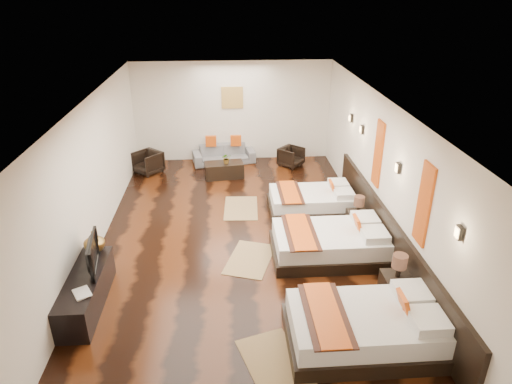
{
  "coord_description": "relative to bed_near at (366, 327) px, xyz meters",
  "views": [
    {
      "loc": [
        -0.22,
        -7.82,
        4.76
      ],
      "look_at": [
        0.33,
        0.0,
        1.1
      ],
      "focal_mm": 31.93,
      "sensor_mm": 36.0,
      "label": 1
    }
  ],
  "objects": [
    {
      "name": "bed_near",
      "position": [
        0.0,
        0.0,
        0.0
      ],
      "size": [
        2.2,
        1.38,
        0.84
      ],
      "color": "black",
      "rests_on": "floor"
    },
    {
      "name": "tv_console",
      "position": [
        -4.2,
        1.14,
        -0.01
      ],
      "size": [
        0.5,
        1.8,
        0.55
      ],
      "primitive_type": "cube",
      "color": "black",
      "rests_on": "floor"
    },
    {
      "name": "nightstand_b",
      "position": [
        0.75,
        3.18,
        -0.01
      ],
      "size": [
        0.41,
        0.41,
        0.8
      ],
      "color": "black",
      "rests_on": "floor"
    },
    {
      "name": "ceiling",
      "position": [
        -1.7,
        2.9,
        2.51
      ],
      "size": [
        5.5,
        9.5,
        0.01
      ],
      "primitive_type": "cube",
      "color": "white",
      "rests_on": "floor"
    },
    {
      "name": "orange_panel_a",
      "position": [
        1.03,
        1.0,
        1.41
      ],
      "size": [
        0.04,
        0.4,
        1.3
      ],
      "primitive_type": "cube",
      "color": "#D86014",
      "rests_on": "right_wall"
    },
    {
      "name": "figurine",
      "position": [
        -4.2,
        1.9,
        0.45
      ],
      "size": [
        0.41,
        0.41,
        0.37
      ],
      "primitive_type": "imported",
      "rotation": [
        0.0,
        0.0,
        0.17
      ],
      "color": "brown",
      "rests_on": "tv_console"
    },
    {
      "name": "bed_mid",
      "position": [
        -0.0,
        2.3,
        -0.01
      ],
      "size": [
        2.14,
        1.35,
        0.82
      ],
      "color": "black",
      "rests_on": "floor"
    },
    {
      "name": "sconce_lounge",
      "position": [
        1.01,
        5.2,
        1.56
      ],
      "size": [
        0.07,
        0.12,
        0.18
      ],
      "color": "black",
      "rests_on": "right_wall"
    },
    {
      "name": "table_plant",
      "position": [
        -1.91,
        6.23,
        0.25
      ],
      "size": [
        0.27,
        0.24,
        0.28
      ],
      "primitive_type": "imported",
      "rotation": [
        0.0,
        0.0,
        0.08
      ],
      "color": "#24571D",
      "rests_on": "coffee_table"
    },
    {
      "name": "sconce_mid",
      "position": [
        1.01,
        2.1,
        1.56
      ],
      "size": [
        0.07,
        0.12,
        0.18
      ],
      "color": "black",
      "rests_on": "right_wall"
    },
    {
      "name": "sofa",
      "position": [
        -1.98,
        7.32,
        -0.03
      ],
      "size": [
        1.82,
        0.97,
        0.51
      ],
      "primitive_type": "imported",
      "rotation": [
        0.0,
        0.0,
        0.17
      ],
      "color": "slate",
      "rests_on": "floor"
    },
    {
      "name": "nightstand_a",
      "position": [
        0.75,
        0.9,
        0.02
      ],
      "size": [
        0.45,
        0.45,
        0.88
      ],
      "color": "black",
      "rests_on": "floor"
    },
    {
      "name": "coffee_table",
      "position": [
        -1.98,
        6.27,
        -0.09
      ],
      "size": [
        1.05,
        0.62,
        0.4
      ],
      "primitive_type": "cube",
      "rotation": [
        0.0,
        0.0,
        0.12
      ],
      "color": "black",
      "rests_on": "floor"
    },
    {
      "name": "sconce_far",
      "position": [
        1.01,
        4.3,
        1.56
      ],
      "size": [
        0.07,
        0.12,
        0.18
      ],
      "color": "black",
      "rests_on": "right_wall"
    },
    {
      "name": "orange_panel_b",
      "position": [
        1.03,
        3.2,
        1.41
      ],
      "size": [
        0.04,
        0.4,
        1.3
      ],
      "primitive_type": "cube",
      "color": "#D86014",
      "rests_on": "right_wall"
    },
    {
      "name": "armchair_left",
      "position": [
        -4.02,
        6.71,
        0.01
      ],
      "size": [
        0.92,
        0.92,
        0.6
      ],
      "primitive_type": "imported",
      "rotation": [
        0.0,
        0.0,
        -0.75
      ],
      "color": "black",
      "rests_on": "floor"
    },
    {
      "name": "tv",
      "position": [
        -4.15,
        1.38,
        0.52
      ],
      "size": [
        0.25,
        0.91,
        0.52
      ],
      "primitive_type": "imported",
      "rotation": [
        0.0,
        0.0,
        1.72
      ],
      "color": "black",
      "rests_on": "tv_console"
    },
    {
      "name": "book",
      "position": [
        -4.2,
        0.64,
        0.28
      ],
      "size": [
        0.35,
        0.38,
        0.03
      ],
      "primitive_type": "imported",
      "rotation": [
        0.0,
        0.0,
        0.53
      ],
      "color": "black",
      "rests_on": "tv_console"
    },
    {
      "name": "jute_mat_mid",
      "position": [
        -1.53,
        2.28,
        -0.28
      ],
      "size": [
        1.09,
        1.38,
        0.01
      ],
      "primitive_type": "cube",
      "rotation": [
        0.0,
        0.0,
        -0.32
      ],
      "color": "olive",
      "rests_on": "floor"
    },
    {
      "name": "armchair_right",
      "position": [
        -0.1,
        6.94,
        -0.02
      ],
      "size": [
        0.83,
        0.83,
        0.54
      ],
      "primitive_type": "imported",
      "rotation": [
        0.0,
        0.0,
        0.82
      ],
      "color": "black",
      "rests_on": "floor"
    },
    {
      "name": "sconce_near",
      "position": [
        1.01,
        -0.1,
        1.56
      ],
      "size": [
        0.07,
        0.12,
        0.18
      ],
      "color": "black",
      "rests_on": "right_wall"
    },
    {
      "name": "back_wall",
      "position": [
        -1.7,
        7.65,
        1.11
      ],
      "size": [
        5.5,
        0.01,
        2.8
      ],
      "primitive_type": "cube",
      "color": "silver",
      "rests_on": "floor"
    },
    {
      "name": "headboard_panel",
      "position": [
        1.01,
        2.1,
        0.16
      ],
      "size": [
        0.08,
        6.6,
        0.9
      ],
      "primitive_type": "cube",
      "color": "black",
      "rests_on": "floor"
    },
    {
      "name": "jute_mat_near",
      "position": [
        -1.34,
        -0.31,
        -0.28
      ],
      "size": [
        1.07,
        1.37,
        0.01
      ],
      "primitive_type": "cube",
      "rotation": [
        0.0,
        0.0,
        0.3
      ],
      "color": "olive",
      "rests_on": "floor"
    },
    {
      "name": "floor",
      "position": [
        -1.7,
        2.9,
        -0.29
      ],
      "size": [
        5.5,
        9.5,
        0.01
      ],
      "primitive_type": "cube",
      "color": "black",
      "rests_on": "ground"
    },
    {
      "name": "bed_far",
      "position": [
        -0.0,
        4.16,
        -0.04
      ],
      "size": [
        1.9,
        1.2,
        0.73
      ],
      "color": "black",
      "rests_on": "floor"
    },
    {
      "name": "right_wall",
      "position": [
        1.05,
        2.9,
        1.11
      ],
      "size": [
        0.01,
        9.5,
        2.8
      ],
      "primitive_type": "cube",
      "color": "silver",
      "rests_on": "floor"
    },
    {
      "name": "jute_mat_far",
      "position": [
        -1.61,
        4.4,
        -0.28
      ],
      "size": [
        0.81,
        1.24,
        0.01
      ],
      "primitive_type": "cube",
      "rotation": [
        0.0,
        0.0,
        -0.05
      ],
      "color": "olive",
      "rests_on": "floor"
    },
    {
      "name": "gold_artwork",
      "position": [
        -1.7,
        7.63,
        1.51
      ],
      "size": [
        0.6,
        0.04,
        0.6
      ],
      "primitive_type": "cube",
      "color": "#AD873F",
      "rests_on": "back_wall"
    },
    {
      "name": "left_wall",
      "position": [
        -4.45,
        2.9,
        1.11
      ],
      "size": [
        0.01,
        9.5,
        2.8
      ],
      "primitive_type": "cube",
      "color": "silver",
      "rests_on": "floor"
    }
  ]
}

